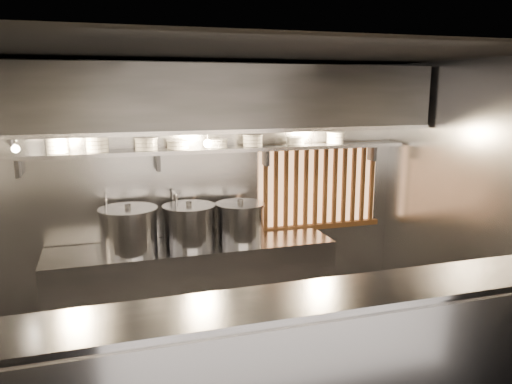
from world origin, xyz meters
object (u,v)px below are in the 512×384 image
stock_pot_left (129,230)px  stock_pot_right (240,222)px  pendant_bulb (208,143)px  stock_pot_mid (189,225)px  heat_lamp (12,142)px

stock_pot_left → stock_pot_right: stock_pot_left is taller
pendant_bulb → stock_pot_left: 1.19m
pendant_bulb → stock_pot_right: (0.33, -0.06, -0.85)m
stock_pot_mid → pendant_bulb: bearing=12.4°
heat_lamp → stock_pot_mid: size_ratio=0.50×
pendant_bulb → heat_lamp: bearing=-169.0°
stock_pot_left → heat_lamp: bearing=-164.9°
heat_lamp → stock_pot_left: size_ratio=0.50×
stock_pot_left → stock_pot_mid: bearing=4.0°
heat_lamp → stock_pot_right: heat_lamp is taller
stock_pot_right → pendant_bulb: bearing=169.9°
heat_lamp → stock_pot_mid: 1.86m
stock_pot_left → stock_pot_right: 1.18m
heat_lamp → stock_pot_right: bearing=7.8°
heat_lamp → stock_pot_left: bearing=15.1°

